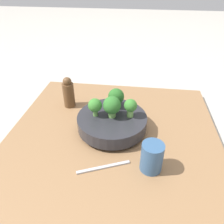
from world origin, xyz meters
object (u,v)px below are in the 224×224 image
bowl (112,122)px  fork (104,167)px  cup (152,157)px  pepper_mill (69,93)px

bowl → fork: size_ratio=1.61×
cup → fork: size_ratio=0.60×
cup → pepper_mill: bearing=137.9°
cup → pepper_mill: 0.49m
pepper_mill → fork: size_ratio=0.86×
pepper_mill → cup: bearing=-42.1°
bowl → cup: bearing=-50.6°
cup → fork: (-0.15, -0.02, -0.05)m
pepper_mill → fork: 0.41m
bowl → pepper_mill: pepper_mill is taller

